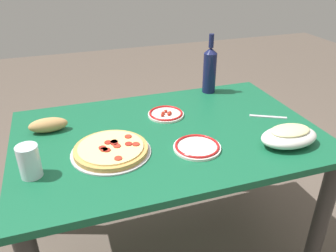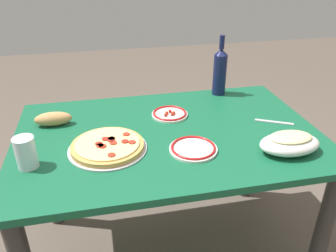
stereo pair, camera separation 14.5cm
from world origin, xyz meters
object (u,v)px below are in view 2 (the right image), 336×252
(wine_bottle, at_px, (220,71))
(water_glass, at_px, (26,153))
(side_plate_far, at_px, (170,114))
(side_plate_near, at_px, (193,148))
(bread_loaf, at_px, (53,119))
(pepperoni_pizza, at_px, (108,146))
(dining_table, at_px, (168,156))
(baked_pasta_dish, at_px, (290,143))

(wine_bottle, distance_m, water_glass, 1.04)
(wine_bottle, bearing_deg, side_plate_far, -146.54)
(wine_bottle, height_order, side_plate_near, wine_bottle)
(water_glass, relative_size, bread_loaf, 0.73)
(side_plate_near, xyz_separation_m, side_plate_far, (-0.02, 0.32, 0.00))
(pepperoni_pizza, height_order, side_plate_near, pepperoni_pizza)
(dining_table, bearing_deg, bread_loaf, 160.61)
(water_glass, distance_m, bread_loaf, 0.32)
(baked_pasta_dish, distance_m, side_plate_far, 0.56)
(baked_pasta_dish, relative_size, side_plate_far, 1.42)
(baked_pasta_dish, relative_size, side_plate_near, 1.27)
(wine_bottle, height_order, side_plate_far, wine_bottle)
(pepperoni_pizza, distance_m, side_plate_near, 0.34)
(baked_pasta_dish, xyz_separation_m, water_glass, (-0.97, 0.11, 0.02))
(baked_pasta_dish, distance_m, bread_loaf, 1.00)
(side_plate_near, bearing_deg, pepperoni_pizza, 166.76)
(water_glass, bearing_deg, pepperoni_pizza, 11.52)
(pepperoni_pizza, distance_m, bread_loaf, 0.34)
(water_glass, bearing_deg, side_plate_near, -1.70)
(baked_pasta_dish, relative_size, bread_loaf, 1.48)
(pepperoni_pizza, xyz_separation_m, water_glass, (-0.29, -0.06, 0.05))
(baked_pasta_dish, height_order, water_glass, water_glass)
(dining_table, bearing_deg, wine_bottle, 45.62)
(dining_table, height_order, bread_loaf, bread_loaf)
(wine_bottle, height_order, bread_loaf, wine_bottle)
(pepperoni_pizza, bearing_deg, water_glass, -168.48)
(dining_table, xyz_separation_m, bread_loaf, (-0.48, 0.17, 0.15))
(side_plate_far, bearing_deg, pepperoni_pizza, -141.30)
(dining_table, xyz_separation_m, pepperoni_pizza, (-0.26, -0.09, 0.14))
(bread_loaf, bearing_deg, side_plate_near, -31.24)
(side_plate_far, bearing_deg, baked_pasta_dish, -46.61)
(side_plate_far, bearing_deg, side_plate_near, -85.56)
(water_glass, height_order, side_plate_far, water_glass)
(baked_pasta_dish, bearing_deg, water_glass, 173.85)
(side_plate_near, height_order, bread_loaf, bread_loaf)
(dining_table, relative_size, bread_loaf, 7.94)
(dining_table, xyz_separation_m, wine_bottle, (0.36, 0.36, 0.25))
(pepperoni_pizza, relative_size, side_plate_near, 1.64)
(side_plate_far, distance_m, bread_loaf, 0.53)
(side_plate_far, bearing_deg, dining_table, -104.94)
(baked_pasta_dish, height_order, bread_loaf, baked_pasta_dish)
(pepperoni_pizza, bearing_deg, bread_loaf, 130.98)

